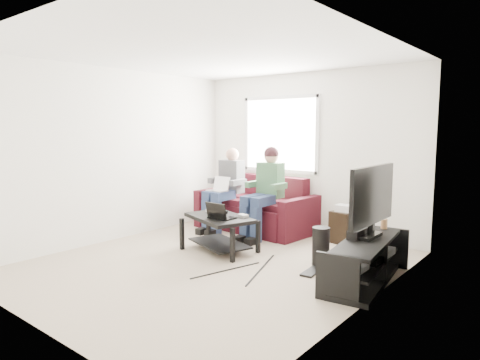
% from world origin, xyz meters
% --- Properties ---
extents(floor, '(4.50, 4.50, 0.00)m').
position_xyz_m(floor, '(0.00, 0.00, 0.00)').
color(floor, tan).
rests_on(floor, ground).
extents(ceiling, '(4.50, 4.50, 0.00)m').
position_xyz_m(ceiling, '(0.00, 0.00, 2.60)').
color(ceiling, white).
rests_on(ceiling, wall_back).
extents(wall_back, '(4.50, 0.00, 4.50)m').
position_xyz_m(wall_back, '(0.00, 2.25, 1.30)').
color(wall_back, white).
rests_on(wall_back, floor).
extents(wall_front, '(4.50, 0.00, 4.50)m').
position_xyz_m(wall_front, '(0.00, -2.25, 1.30)').
color(wall_front, white).
rests_on(wall_front, floor).
extents(wall_left, '(0.00, 4.50, 4.50)m').
position_xyz_m(wall_left, '(-2.00, 0.00, 1.30)').
color(wall_left, white).
rests_on(wall_left, floor).
extents(wall_right, '(0.00, 4.50, 4.50)m').
position_xyz_m(wall_right, '(2.00, 0.00, 1.30)').
color(wall_right, white).
rests_on(wall_right, floor).
extents(window, '(1.48, 0.04, 1.28)m').
position_xyz_m(window, '(-0.50, 2.23, 1.60)').
color(window, white).
rests_on(window, wall_back).
extents(sofa, '(1.98, 1.03, 0.90)m').
position_xyz_m(sofa, '(-0.67, 1.82, 0.33)').
color(sofa, '#451115').
rests_on(sofa, floor).
extents(person_left, '(0.40, 0.70, 1.37)m').
position_xyz_m(person_left, '(-1.07, 1.47, 0.76)').
color(person_left, navy).
rests_on(person_left, sofa).
extents(person_right, '(0.40, 0.71, 1.42)m').
position_xyz_m(person_right, '(-0.27, 1.49, 0.82)').
color(person_right, navy).
rests_on(person_right, sofa).
extents(laptop_silver, '(0.37, 0.30, 0.24)m').
position_xyz_m(laptop_silver, '(-1.07, 1.29, 0.74)').
color(laptop_silver, silver).
rests_on(laptop_silver, person_left).
extents(coffee_table, '(1.14, 0.89, 0.50)m').
position_xyz_m(coffee_table, '(-0.32, 0.47, 0.37)').
color(coffee_table, black).
rests_on(coffee_table, floor).
extents(laptop_black, '(0.41, 0.37, 0.24)m').
position_xyz_m(laptop_black, '(-0.20, 0.39, 0.62)').
color(laptop_black, black).
rests_on(laptop_black, coffee_table).
extents(controller_a, '(0.16, 0.14, 0.04)m').
position_xyz_m(controller_a, '(-0.60, 0.59, 0.52)').
color(controller_a, silver).
rests_on(controller_a, coffee_table).
extents(controller_b, '(0.16, 0.12, 0.04)m').
position_xyz_m(controller_b, '(-0.42, 0.65, 0.52)').
color(controller_b, black).
rests_on(controller_b, coffee_table).
extents(controller_c, '(0.16, 0.13, 0.04)m').
position_xyz_m(controller_c, '(-0.02, 0.62, 0.52)').
color(controller_c, gray).
rests_on(controller_c, coffee_table).
extents(tv_stand, '(0.64, 1.53, 0.49)m').
position_xyz_m(tv_stand, '(1.77, 0.58, 0.22)').
color(tv_stand, black).
rests_on(tv_stand, floor).
extents(tv, '(0.12, 1.10, 0.81)m').
position_xyz_m(tv, '(1.76, 0.68, 0.95)').
color(tv, black).
rests_on(tv, tv_stand).
extents(soundbar, '(0.12, 0.50, 0.10)m').
position_xyz_m(soundbar, '(1.65, 0.68, 0.54)').
color(soundbar, black).
rests_on(soundbar, tv_stand).
extents(drink_cup, '(0.08, 0.08, 0.12)m').
position_xyz_m(drink_cup, '(1.72, 1.21, 0.55)').
color(drink_cup, '#B57E4E').
rests_on(drink_cup, tv_stand).
extents(console_white, '(0.30, 0.22, 0.06)m').
position_xyz_m(console_white, '(1.77, 0.18, 0.29)').
color(console_white, silver).
rests_on(console_white, tv_stand).
extents(console_grey, '(0.34, 0.26, 0.08)m').
position_xyz_m(console_grey, '(1.77, 0.88, 0.30)').
color(console_grey, gray).
rests_on(console_grey, tv_stand).
extents(console_black, '(0.38, 0.30, 0.07)m').
position_xyz_m(console_black, '(1.77, 0.53, 0.29)').
color(console_black, black).
rests_on(console_black, tv_stand).
extents(subwoofer, '(0.22, 0.22, 0.49)m').
position_xyz_m(subwoofer, '(1.10, 0.78, 0.25)').
color(subwoofer, black).
rests_on(subwoofer, floor).
extents(keyboard_floor, '(0.19, 0.45, 0.02)m').
position_xyz_m(keyboard_floor, '(1.14, 0.52, 0.01)').
color(keyboard_floor, black).
rests_on(keyboard_floor, floor).
extents(end_table, '(0.32, 0.32, 0.57)m').
position_xyz_m(end_table, '(0.83, 1.96, 0.26)').
color(end_table, black).
rests_on(end_table, floor).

